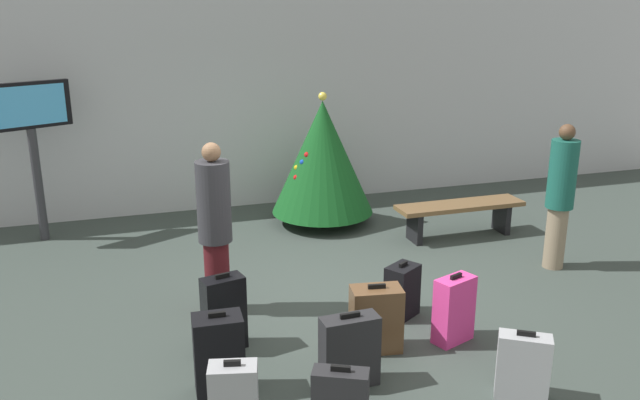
% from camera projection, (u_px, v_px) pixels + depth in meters
% --- Properties ---
extents(ground_plane, '(16.00, 16.00, 0.00)m').
position_uv_depth(ground_plane, '(326.00, 308.00, 6.86)').
color(ground_plane, '#38423D').
extents(back_wall, '(16.00, 0.20, 3.46)m').
position_uv_depth(back_wall, '(246.00, 96.00, 10.01)').
color(back_wall, '#B7BCC1').
rests_on(back_wall, ground_plane).
extents(holiday_tree, '(1.47, 1.47, 1.92)m').
position_uv_depth(holiday_tree, '(323.00, 157.00, 9.28)').
color(holiday_tree, '#4C3319').
rests_on(holiday_tree, ground_plane).
extents(flight_info_kiosk, '(1.02, 0.54, 2.14)m').
position_uv_depth(flight_info_kiosk, '(31.00, 128.00, 8.44)').
color(flight_info_kiosk, '#333338').
rests_on(flight_info_kiosk, ground_plane).
extents(waiting_bench, '(1.80, 0.44, 0.48)m').
position_uv_depth(waiting_bench, '(460.00, 211.00, 8.88)').
color(waiting_bench, brown).
rests_on(waiting_bench, ground_plane).
extents(traveller_0, '(0.44, 0.44, 1.77)m').
position_uv_depth(traveller_0, '(560.00, 193.00, 7.68)').
color(traveller_0, gray).
rests_on(traveller_0, ground_plane).
extents(traveller_1, '(0.45, 0.45, 1.80)m').
position_uv_depth(traveller_1, '(215.00, 225.00, 6.55)').
color(traveller_1, '#4C1419').
rests_on(traveller_1, ground_plane).
extents(suitcase_0, '(0.45, 0.38, 0.60)m').
position_uv_depth(suitcase_0, '(523.00, 367.00, 5.22)').
color(suitcase_0, '#9EA0A5').
rests_on(suitcase_0, ground_plane).
extents(suitcase_1, '(0.50, 0.35, 0.65)m').
position_uv_depth(suitcase_1, '(376.00, 319.00, 5.96)').
color(suitcase_1, brown).
rests_on(suitcase_1, ground_plane).
extents(suitcase_2, '(0.42, 0.30, 0.73)m').
position_uv_depth(suitcase_2, '(219.00, 355.00, 5.28)').
color(suitcase_2, black).
rests_on(suitcase_2, ground_plane).
extents(suitcase_3, '(0.49, 0.22, 0.66)m').
position_uv_depth(suitcase_3, '(350.00, 351.00, 5.40)').
color(suitcase_3, '#232326').
rests_on(suitcase_3, ground_plane).
extents(suitcase_4, '(0.42, 0.28, 0.75)m').
position_uv_depth(suitcase_4, '(224.00, 313.00, 5.97)').
color(suitcase_4, black).
rests_on(suitcase_4, ground_plane).
extents(suitcase_7, '(0.44, 0.32, 0.69)m').
position_uv_depth(suitcase_7, '(454.00, 310.00, 6.11)').
color(suitcase_7, '#E5388C').
rests_on(suitcase_7, ground_plane).
extents(suitcase_8, '(0.41, 0.38, 0.59)m').
position_uv_depth(suitcase_8, '(402.00, 291.00, 6.62)').
color(suitcase_8, black).
rests_on(suitcase_8, ground_plane).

